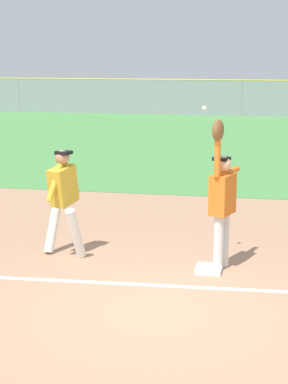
{
  "coord_description": "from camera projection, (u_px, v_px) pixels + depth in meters",
  "views": [
    {
      "loc": [
        1.31,
        -7.51,
        3.21
      ],
      "look_at": [
        -0.56,
        2.18,
        1.05
      ],
      "focal_mm": 59.92,
      "sensor_mm": 36.0,
      "label": 1
    }
  ],
  "objects": [
    {
      "name": "outfield_grass",
      "position": [
        230.0,
        141.0,
        23.71
      ],
      "size": [
        48.16,
        19.13,
        0.01
      ],
      "primitive_type": "cube",
      "color": "#4C8C47",
      "rests_on": "ground_plane"
    },
    {
      "name": "parked_car_white",
      "position": [
        166.0,
        96.0,
        37.62
      ],
      "size": [
        4.56,
        2.43,
        1.25
      ],
      "rotation": [
        0.0,
        0.0,
        -0.09
      ],
      "color": "white",
      "rests_on": "ground_plane"
    },
    {
      "name": "ground_plane",
      "position": [
        155.0,
        310.0,
        8.13
      ],
      "size": [
        79.88,
        79.88,
        0.0
      ],
      "primitive_type": "plane",
      "color": "tan"
    },
    {
      "name": "parked_car_blue",
      "position": [
        88.0,
        95.0,
        38.52
      ],
      "size": [
        4.46,
        2.23,
        1.25
      ],
      "rotation": [
        0.0,
        0.0,
        -0.03
      ],
      "color": "#23389E",
      "rests_on": "ground_plane"
    },
    {
      "name": "parked_car_green",
      "position": [
        253.0,
        98.0,
        36.4
      ],
      "size": [
        4.41,
        2.14,
        1.25
      ],
      "rotation": [
        0.0,
        0.0,
        -0.0
      ],
      "color": "#1E6B33",
      "rests_on": "ground_plane"
    },
    {
      "name": "outfield_fence",
      "position": [
        242.0,
        98.0,
        32.69
      ],
      "size": [
        48.24,
        0.08,
        1.86
      ],
      "color": "#93999E",
      "rests_on": "ground_plane"
    },
    {
      "name": "fielder",
      "position": [
        222.0,
        196.0,
        9.48
      ],
      "size": [
        0.42,
        0.88,
        2.28
      ],
      "rotation": [
        0.0,
        0.0,
        2.79
      ],
      "color": "silver",
      "rests_on": "ground_plane"
    },
    {
      "name": "runner",
      "position": [
        63.0,
        195.0,
        10.13
      ],
      "size": [
        0.76,
        0.83,
        1.72
      ],
      "rotation": [
        0.0,
        0.0,
        -0.31
      ],
      "color": "white",
      "rests_on": "ground_plane"
    },
    {
      "name": "baseball",
      "position": [
        204.0,
        108.0,
        9.54
      ],
      "size": [
        0.07,
        0.07,
        0.07
      ],
      "primitive_type": "sphere",
      "color": "white"
    },
    {
      "name": "first_base",
      "position": [
        209.0,
        269.0,
        9.57
      ],
      "size": [
        0.39,
        0.39,
        0.08
      ],
      "primitive_type": "cube",
      "rotation": [
        0.0,
        0.0,
        -0.02
      ],
      "color": "white",
      "rests_on": "ground_plane"
    }
  ]
}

